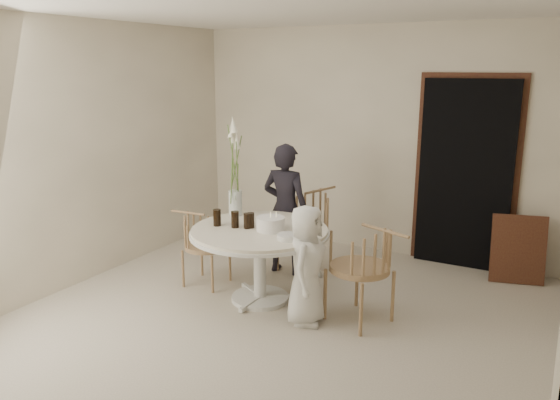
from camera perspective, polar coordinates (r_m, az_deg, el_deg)
The scene contains 18 objects.
ground at distance 5.09m, azimuth -0.10°, elevation -12.15°, with size 4.50×4.50×0.00m, color beige.
room_shell at distance 4.61m, azimuth -0.11°, elevation 6.24°, with size 4.50×4.50×4.50m.
doorway at distance 6.39m, azimuth 18.78°, elevation 2.47°, with size 1.00×0.10×2.10m, color black.
door_trim at distance 6.42m, azimuth 18.89°, elevation 3.06°, with size 1.12×0.03×2.22m, color #52311C.
table at distance 5.22m, azimuth -2.14°, elevation -4.18°, with size 1.33×1.33×0.73m.
picture_frame at distance 6.25m, azimuth 23.63°, elevation -4.75°, with size 0.54×0.04×0.73m, color #52311C.
chair_far at distance 6.06m, azimuth 3.42°, elevation -1.90°, with size 0.61×0.63×0.91m.
chair_right at distance 4.78m, azimuth 9.56°, elevation -6.33°, with size 0.66×0.63×0.92m.
chair_left at distance 5.74m, azimuth -8.66°, elevation -3.88°, with size 0.48×0.45×0.77m.
girl at distance 5.91m, azimuth 0.57°, elevation -0.97°, with size 0.52×0.34×1.44m, color black.
boy at distance 4.81m, azimuth 2.77°, elevation -6.80°, with size 0.53×0.34×1.08m, color silver.
birthday_cake at distance 5.10m, azimuth -0.99°, elevation -2.50°, with size 0.27×0.27×0.18m.
cola_tumbler_a at distance 5.21m, azimuth -4.72°, elevation -2.04°, with size 0.07×0.07×0.16m, color black.
cola_tumbler_b at distance 5.17m, azimuth -3.45°, elevation -2.19°, with size 0.07×0.07×0.15m, color black.
cola_tumbler_c at distance 5.28m, azimuth -6.59°, elevation -1.84°, with size 0.08×0.08×0.16m, color black.
cola_tumbler_d at distance 5.19m, azimuth -3.07°, elevation -2.13°, with size 0.07×0.07×0.15m, color black.
plate_stack at distance 4.85m, azimuth 0.79°, elevation -3.87°, with size 0.19×0.19×0.05m, color silver.
flower_vase at distance 5.57m, azimuth -4.74°, elevation 2.35°, with size 0.14×0.14×1.02m.
Camera 1 is at (2.21, -4.00, 2.24)m, focal length 35.00 mm.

